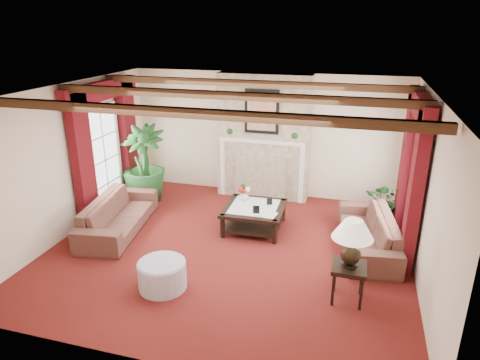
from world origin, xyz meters
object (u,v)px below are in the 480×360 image
(coffee_table, at_px, (254,218))
(side_table, at_px, (348,283))
(sofa_right, at_px, (368,227))
(potted_palm, at_px, (145,180))
(ottoman, at_px, (162,275))
(sofa_left, at_px, (118,209))

(coffee_table, xyz_separation_m, side_table, (1.79, -1.79, 0.05))
(sofa_right, height_order, potted_palm, potted_palm)
(ottoman, bearing_deg, sofa_left, 137.08)
(potted_palm, height_order, ottoman, potted_palm)
(sofa_left, distance_m, coffee_table, 2.54)
(sofa_left, xyz_separation_m, coffee_table, (2.42, 0.74, -0.20))
(side_table, bearing_deg, sofa_left, 166.04)
(potted_palm, bearing_deg, sofa_right, -11.07)
(coffee_table, distance_m, ottoman, 2.38)
(potted_palm, distance_m, ottoman, 3.47)
(sofa_left, height_order, potted_palm, potted_palm)
(coffee_table, height_order, side_table, side_table)
(potted_palm, relative_size, ottoman, 2.49)
(side_table, distance_m, ottoman, 2.66)
(coffee_table, bearing_deg, side_table, -46.45)
(sofa_left, bearing_deg, ottoman, -141.58)
(sofa_left, xyz_separation_m, ottoman, (1.60, -1.48, -0.21))
(side_table, bearing_deg, potted_palm, 150.33)
(sofa_right, distance_m, ottoman, 3.54)
(sofa_right, relative_size, ottoman, 3.06)
(sofa_left, height_order, side_table, sofa_left)
(potted_palm, height_order, coffee_table, potted_palm)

